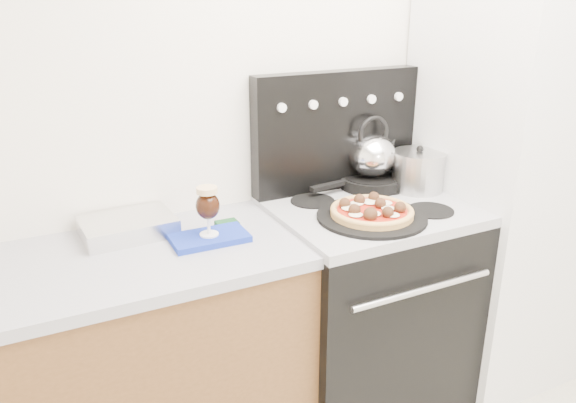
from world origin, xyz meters
TOP-DOWN VIEW (x-y plane):
  - room_shell at (0.00, 0.29)m, footprint 3.52×3.01m
  - base_cabinet at (-1.02, 1.20)m, footprint 1.45×0.60m
  - countertop at (-1.02, 1.20)m, footprint 1.48×0.63m
  - stove_body at (0.08, 1.18)m, footprint 0.76×0.65m
  - cooktop at (0.08, 1.18)m, footprint 0.76×0.65m
  - backguard at (0.08, 1.45)m, footprint 0.76×0.08m
  - fridge at (0.78, 1.15)m, footprint 0.64×0.68m
  - foil_sheet at (-0.83, 1.37)m, footprint 0.33×0.25m
  - oven_mitt at (-0.59, 1.19)m, footprint 0.27×0.16m
  - beer_glass at (-0.59, 1.19)m, footprint 0.10×0.10m
  - pizza_pan at (0.01, 1.07)m, footprint 0.44×0.44m
  - pizza at (0.01, 1.07)m, footprint 0.37×0.37m
  - skillet at (0.22, 1.37)m, footprint 0.30×0.30m
  - tea_kettle at (0.22, 1.37)m, footprint 0.23×0.23m
  - stock_pot at (0.38, 1.25)m, footprint 0.23×0.23m

SIDE VIEW (x-z plane):
  - base_cabinet at x=-1.02m, z-range 0.00..0.86m
  - stove_body at x=0.08m, z-range 0.00..0.88m
  - countertop at x=-1.02m, z-range 0.86..0.90m
  - cooktop at x=0.08m, z-range 0.88..0.92m
  - oven_mitt at x=-0.59m, z-range 0.90..0.92m
  - pizza_pan at x=0.01m, z-range 0.92..0.93m
  - foil_sheet at x=-0.83m, z-range 0.90..0.96m
  - skillet at x=0.22m, z-range 0.92..0.97m
  - fridge at x=0.78m, z-range 0.00..1.90m
  - pizza at x=0.01m, z-range 0.93..0.98m
  - stock_pot at x=0.38m, z-range 0.92..1.08m
  - beer_glass at x=-0.59m, z-range 0.92..1.10m
  - tea_kettle at x=0.22m, z-range 0.97..1.19m
  - backguard at x=0.08m, z-range 0.92..1.42m
  - room_shell at x=0.00m, z-range -0.01..2.51m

